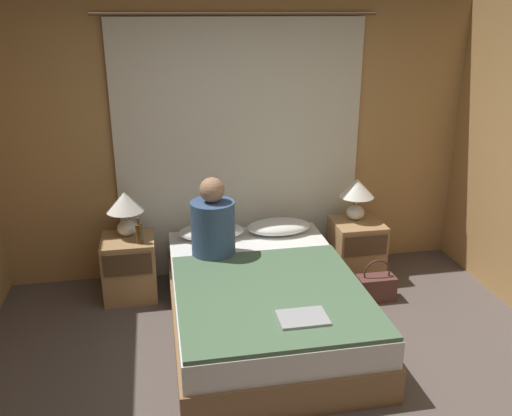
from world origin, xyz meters
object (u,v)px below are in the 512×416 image
at_px(bed, 263,303).
at_px(beer_bottle_on_left_stand, 139,233).
at_px(person_left_in_bed, 213,225).
at_px(nightstand_left, 130,267).
at_px(laptop_on_bed, 303,318).
at_px(lamp_right, 357,192).
at_px(pillow_left, 211,231).
at_px(pillow_right, 279,227).
at_px(lamp_left, 125,206).
at_px(nightstand_right, 356,249).
at_px(handbag_on_floor, 376,287).

bearing_deg(bed, beer_bottle_on_left_stand, 145.82).
bearing_deg(person_left_in_bed, bed, -53.49).
bearing_deg(nightstand_left, laptop_on_bed, -51.09).
bearing_deg(nightstand_left, lamp_right, 2.12).
height_order(pillow_left, pillow_right, same).
relative_size(pillow_left, beer_bottle_on_left_stand, 2.57).
bearing_deg(bed, lamp_left, 141.56).
bearing_deg(nightstand_right, nightstand_left, 180.00).
height_order(lamp_left, pillow_right, lamp_left).
relative_size(lamp_left, lamp_right, 1.00).
bearing_deg(pillow_left, laptop_on_bed, -74.15).
bearing_deg(nightstand_right, person_left_in_bed, -167.66).
xyz_separation_m(lamp_right, beer_bottle_on_left_stand, (-1.98, -0.19, -0.18)).
bearing_deg(handbag_on_floor, lamp_left, 165.25).
bearing_deg(handbag_on_floor, laptop_on_bed, -134.04).
distance_m(nightstand_right, pillow_left, 1.38).
bearing_deg(lamp_left, bed, -38.44).
bearing_deg(laptop_on_bed, pillow_left, 105.85).
bearing_deg(handbag_on_floor, nightstand_right, 91.67).
relative_size(bed, handbag_on_floor, 5.49).
bearing_deg(person_left_in_bed, pillow_right, 30.68).
xyz_separation_m(lamp_left, person_left_in_bed, (0.71, -0.38, -0.07)).
bearing_deg(pillow_left, nightstand_left, -173.67).
distance_m(pillow_left, person_left_in_bed, 0.44).
height_order(bed, person_left_in_bed, person_left_in_bed).
relative_size(bed, nightstand_left, 3.84).
xyz_separation_m(nightstand_left, beer_bottle_on_left_stand, (0.11, -0.12, 0.36)).
xyz_separation_m(nightstand_left, laptop_on_bed, (1.17, -1.45, 0.23)).
bearing_deg(pillow_left, lamp_right, -0.16).
bearing_deg(pillow_right, person_left_in_bed, -149.32).
bearing_deg(nightstand_left, beer_bottle_on_left_stand, -46.88).
distance_m(bed, laptop_on_bed, 0.76).
height_order(laptop_on_bed, handbag_on_floor, laptop_on_bed).
height_order(nightstand_left, lamp_left, lamp_left).
height_order(nightstand_right, handbag_on_floor, nightstand_right).
xyz_separation_m(bed, lamp_left, (-1.05, 0.83, 0.58)).
height_order(lamp_left, lamp_right, same).
relative_size(person_left_in_bed, beer_bottle_on_left_stand, 2.97).
bearing_deg(nightstand_right, laptop_on_bed, -122.57).
bearing_deg(beer_bottle_on_left_stand, nightstand_left, 133.12).
height_order(nightstand_right, beer_bottle_on_left_stand, beer_bottle_on_left_stand).
xyz_separation_m(lamp_right, pillow_right, (-0.73, 0.00, -0.29)).
xyz_separation_m(pillow_left, laptop_on_bed, (0.43, -1.53, -0.02)).
bearing_deg(nightstand_left, pillow_right, 3.43).
distance_m(bed, lamp_left, 1.46).
height_order(nightstand_left, pillow_left, pillow_left).
xyz_separation_m(nightstand_left, handbag_on_floor, (2.10, -0.48, -0.15)).
bearing_deg(beer_bottle_on_left_stand, handbag_on_floor, -10.23).
xyz_separation_m(bed, beer_bottle_on_left_stand, (-0.94, 0.64, 0.41)).
distance_m(nightstand_right, pillow_right, 0.78).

